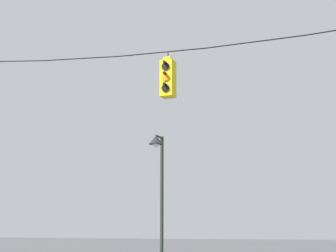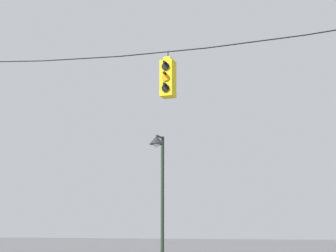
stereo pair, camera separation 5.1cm
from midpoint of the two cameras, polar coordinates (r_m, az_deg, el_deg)
name	(u,v)px [view 2 (the right image)]	position (r m, az deg, el deg)	size (l,w,h in m)	color
span_wire	(254,35)	(13.02, 9.60, 9.91)	(17.22, 0.03, 0.55)	black
traffic_light_near_right_pole	(168,78)	(13.34, 0.11, 5.30)	(0.34, 0.58, 1.21)	yellow
street_lamp	(159,173)	(17.86, -0.90, -5.21)	(0.51, 0.87, 5.33)	#233323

